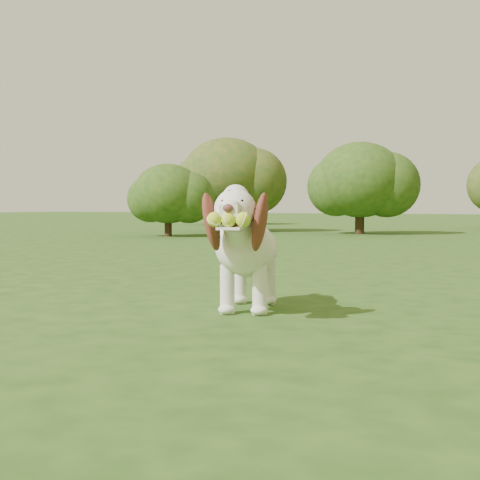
% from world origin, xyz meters
% --- Properties ---
extents(ground, '(80.00, 80.00, 0.00)m').
position_xyz_m(ground, '(0.00, 0.00, 0.00)').
color(ground, '#224413').
rests_on(ground, ground).
extents(dog, '(0.57, 1.02, 0.68)m').
position_xyz_m(dog, '(-0.03, -0.41, 0.36)').
color(dog, white).
rests_on(dog, ground).
extents(shrub_a, '(1.28, 1.28, 1.33)m').
position_xyz_m(shrub_a, '(-5.33, 6.52, 0.78)').
color(shrub_a, '#382314').
rests_on(shrub_a, ground).
extents(shrub_e, '(1.96, 1.96, 2.03)m').
position_xyz_m(shrub_e, '(-5.50, 8.99, 1.19)').
color(shrub_e, '#382314').
rests_on(shrub_e, ground).
extents(shrub_b, '(1.75, 1.75, 1.82)m').
position_xyz_m(shrub_b, '(-2.57, 9.15, 1.07)').
color(shrub_b, '#382314').
rests_on(shrub_b, ground).
extents(shrub_g, '(1.88, 1.88, 1.94)m').
position_xyz_m(shrub_g, '(-8.37, 13.29, 1.14)').
color(shrub_g, '#382314').
rests_on(shrub_g, ground).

